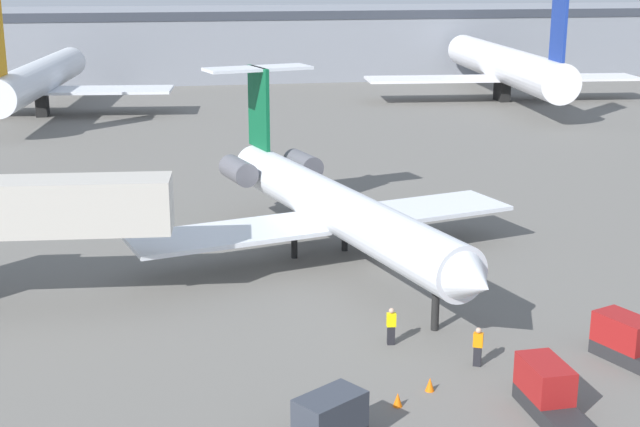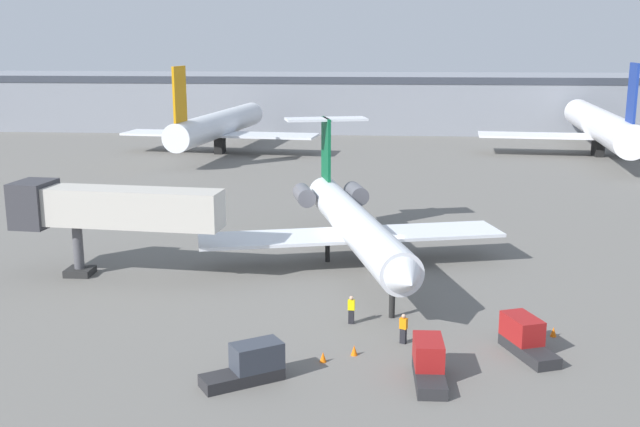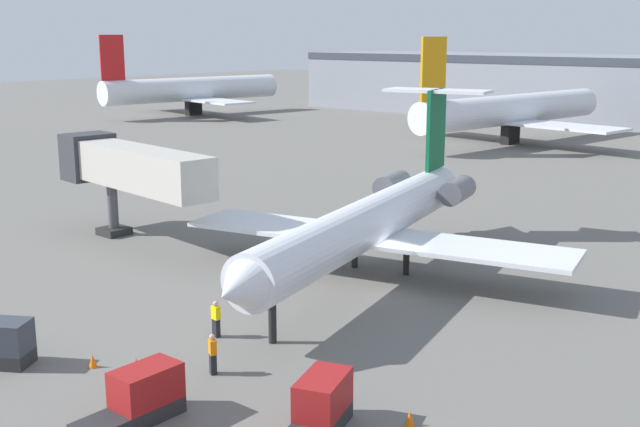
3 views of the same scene
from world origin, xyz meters
The scene contains 12 objects.
ground_plane centered at (0.00, 0.00, -0.05)m, with size 400.00×400.00×0.10m, color #66635E.
regional_jet centered at (-2.45, 1.39, 3.34)m, with size 22.66×28.32×9.83m.
ground_crew_marshaller centered at (0.99, -13.40, 0.86)m, with size 0.47×0.41×1.69m.
ground_crew_loader centered at (-1.96, -10.65, 0.86)m, with size 0.42×0.30×1.69m.
baggage_tug_lead centered at (2.11, -17.77, 0.84)m, with size 1.52×4.04×1.90m.
baggage_tug_trailing centered at (-6.51, -18.76, 0.84)m, with size 4.12×3.35×1.90m.
baggage_tug_spare centered at (7.37, -14.16, 0.84)m, with size 2.73×4.24×1.90m.
traffic_cone_mid centered at (-3.18, -16.24, 0.28)m, with size 0.36×0.36×0.55m.
traffic_cone_far centered at (-1.61, -15.24, 0.28)m, with size 0.36×0.36×0.55m.
terminal_building centered at (0.00, 92.06, 5.08)m, with size 159.37×23.29×10.12m.
parked_airliner_west_mid centered at (-24.23, 56.93, 4.16)m, with size 29.30×34.50×13.13m.
parked_airliner_centre centered at (30.64, 58.58, 4.44)m, with size 34.24×40.52×13.69m.
Camera 1 is at (-11.51, -45.37, 15.87)m, focal length 49.75 mm.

